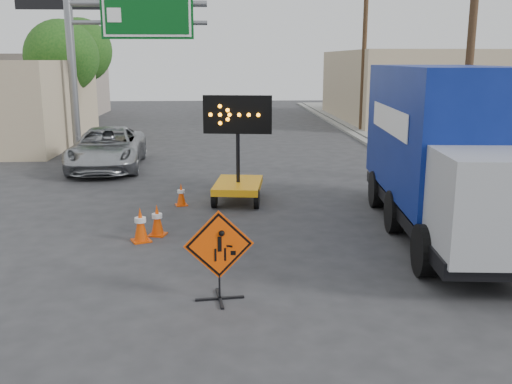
{
  "coord_description": "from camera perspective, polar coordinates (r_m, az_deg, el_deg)",
  "views": [
    {
      "loc": [
        0.17,
        -8.16,
        4.02
      ],
      "look_at": [
        0.77,
        2.48,
        1.54
      ],
      "focal_mm": 40.0,
      "sensor_mm": 36.0,
      "label": 1
    }
  ],
  "objects": [
    {
      "name": "construction_sign",
      "position": [
        9.68,
        -3.72,
        -6.12
      ],
      "size": [
        1.19,
        0.85,
        1.58
      ],
      "rotation": [
        0.0,
        0.0,
        0.12
      ],
      "color": "black",
      "rests_on": "ground"
    },
    {
      "name": "building_right_far",
      "position": [
        40.3,
        15.59,
        10.17
      ],
      "size": [
        10.0,
        14.0,
        4.6
      ],
      "primitive_type": "cube",
      "color": "tan",
      "rests_on": "ground"
    },
    {
      "name": "curb_right",
      "position": [
        24.53,
        13.5,
        3.43
      ],
      "size": [
        0.4,
        60.0,
        0.12
      ],
      "primitive_type": "cube",
      "color": "gray",
      "rests_on": "ground"
    },
    {
      "name": "cone_c",
      "position": [
        16.2,
        -7.49,
        -0.23
      ],
      "size": [
        0.4,
        0.4,
        0.64
      ],
      "rotation": [
        0.0,
        0.0,
        0.27
      ],
      "color": "#E34304",
      "rests_on": "ground"
    },
    {
      "name": "tree_left_far",
      "position": [
        39.25,
        -17.22,
        13.36
      ],
      "size": [
        4.1,
        4.1,
        6.66
      ],
      "color": "#472E1E",
      "rests_on": "ground"
    },
    {
      "name": "highway_gantry",
      "position": [
        26.54,
        -13.69,
        15.0
      ],
      "size": [
        6.18,
        0.38,
        6.9
      ],
      "color": "slate",
      "rests_on": "ground"
    },
    {
      "name": "storefront_left_far",
      "position": [
        44.85,
        -23.35,
        9.71
      ],
      "size": [
        12.0,
        10.0,
        4.4
      ],
      "primitive_type": "cube",
      "color": "gray",
      "rests_on": "ground"
    },
    {
      "name": "pickup_truck",
      "position": [
        22.22,
        -14.65,
        4.24
      ],
      "size": [
        2.87,
        5.66,
        1.53
      ],
      "primitive_type": "imported",
      "rotation": [
        0.0,
        0.0,
        0.06
      ],
      "color": "#A1A4A8",
      "rests_on": "ground"
    },
    {
      "name": "utility_pole_near",
      "position": [
        19.79,
        20.74,
        14.2
      ],
      "size": [
        1.8,
        0.26,
        9.0
      ],
      "color": "#472E1E",
      "rests_on": "ground"
    },
    {
      "name": "tree_left_near",
      "position": [
        31.25,
        -18.86,
        12.67
      ],
      "size": [
        3.71,
        3.71,
        6.03
      ],
      "color": "#472E1E",
      "rests_on": "ground"
    },
    {
      "name": "box_truck",
      "position": [
        13.9,
        18.57,
        3.04
      ],
      "size": [
        3.17,
        8.36,
        3.88
      ],
      "rotation": [
        0.0,
        0.0,
        -0.09
      ],
      "color": "black",
      "rests_on": "ground"
    },
    {
      "name": "ground",
      "position": [
        9.1,
        -4.09,
        -13.16
      ],
      "size": [
        100.0,
        100.0,
        0.0
      ],
      "primitive_type": "plane",
      "color": "#2D2D30",
      "rests_on": "ground"
    },
    {
      "name": "cone_a",
      "position": [
        13.13,
        -11.48,
        -3.2
      ],
      "size": [
        0.53,
        0.53,
        0.79
      ],
      "rotation": [
        0.0,
        0.0,
        0.4
      ],
      "color": "#E34304",
      "rests_on": "ground"
    },
    {
      "name": "utility_pole_far",
      "position": [
        33.11,
        10.78,
        14.01
      ],
      "size": [
        1.8,
        0.26,
        9.0
      ],
      "color": "#472E1E",
      "rests_on": "ground"
    },
    {
      "name": "sidewalk_right",
      "position": [
        25.28,
        18.51,
        3.43
      ],
      "size": [
        4.0,
        60.0,
        0.15
      ],
      "primitive_type": "cube",
      "color": "gray",
      "rests_on": "ground"
    },
    {
      "name": "arrow_board",
      "position": [
        16.43,
        -1.8,
        1.35
      ],
      "size": [
        1.93,
        2.3,
        3.06
      ],
      "rotation": [
        0.0,
        0.0,
        -0.13
      ],
      "color": "#FFA50E",
      "rests_on": "ground"
    },
    {
      "name": "cone_b",
      "position": [
        13.52,
        -9.85,
        -2.77
      ],
      "size": [
        0.46,
        0.46,
        0.74
      ],
      "rotation": [
        0.0,
        0.0,
        -0.25
      ],
      "color": "#E34304",
      "rests_on": "ground"
    }
  ]
}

